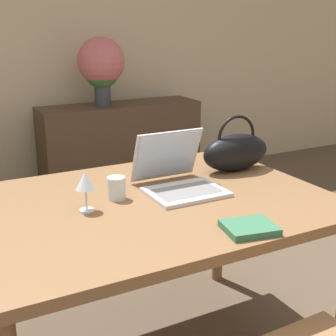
{
  "coord_description": "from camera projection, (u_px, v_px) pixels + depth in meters",
  "views": [
    {
      "loc": [
        -0.76,
        -0.97,
        1.43
      ],
      "look_at": [
        0.06,
        0.59,
        0.88
      ],
      "focal_mm": 50.0,
      "sensor_mm": 36.0,
      "label": 1
    }
  ],
  "objects": [
    {
      "name": "flower_vase",
      "position": [
        101.0,
        65.0,
        3.75
      ],
      "size": [
        0.38,
        0.38,
        0.56
      ],
      "color": "#333847",
      "rests_on": "sideboard"
    },
    {
      "name": "sideboard",
      "position": [
        121.0,
        148.0,
        4.08
      ],
      "size": [
        1.37,
        0.4,
        0.78
      ],
      "color": "#4C3828",
      "rests_on": "ground_plane"
    },
    {
      "name": "drinking_glass",
      "position": [
        116.0,
        188.0,
        1.84
      ],
      "size": [
        0.07,
        0.07,
        0.09
      ],
      "color": "silver",
      "rests_on": "dining_table"
    },
    {
      "name": "wall_back",
      "position": [
        18.0,
        34.0,
        3.76
      ],
      "size": [
        10.0,
        0.06,
        2.7
      ],
      "color": "beige",
      "rests_on": "ground_plane"
    },
    {
      "name": "wine_glass",
      "position": [
        85.0,
        182.0,
        1.7
      ],
      "size": [
        0.07,
        0.07,
        0.15
      ],
      "color": "silver",
      "rests_on": "dining_table"
    },
    {
      "name": "laptop",
      "position": [
        177.0,
        174.0,
        1.96
      ],
      "size": [
        0.31,
        0.34,
        0.24
      ],
      "color": "silver",
      "rests_on": "dining_table"
    },
    {
      "name": "handbag",
      "position": [
        236.0,
        151.0,
        2.19
      ],
      "size": [
        0.35,
        0.14,
        0.26
      ],
      "color": "black",
      "rests_on": "dining_table"
    },
    {
      "name": "book",
      "position": [
        249.0,
        228.0,
        1.56
      ],
      "size": [
        0.19,
        0.17,
        0.02
      ],
      "rotation": [
        0.0,
        0.0,
        -0.19
      ],
      "color": "#336B4C",
      "rests_on": "dining_table"
    },
    {
      "name": "dining_table",
      "position": [
        151.0,
        218.0,
        1.87
      ],
      "size": [
        1.4,
        1.02,
        0.76
      ],
      "color": "brown",
      "rests_on": "ground_plane"
    }
  ]
}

